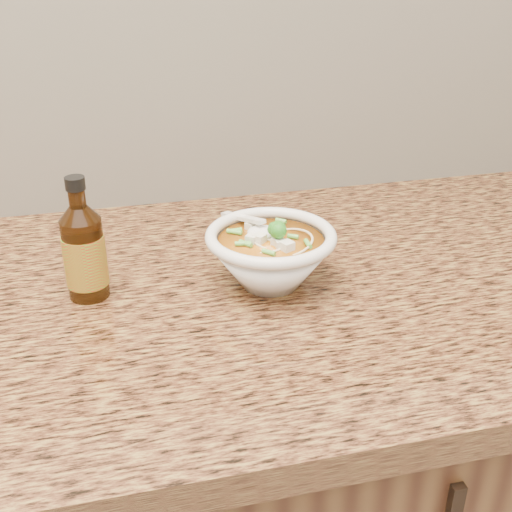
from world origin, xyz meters
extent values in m
cylinder|color=white|center=(0.38, 1.66, 0.90)|extent=(0.07, 0.07, 0.01)
torus|color=white|center=(0.38, 1.66, 0.97)|extent=(0.17, 0.17, 0.02)
torus|color=beige|center=(0.38, 1.65, 0.96)|extent=(0.06, 0.06, 0.00)
torus|color=beige|center=(0.39, 1.65, 0.96)|extent=(0.10, 0.10, 0.00)
torus|color=beige|center=(0.37, 1.65, 0.96)|extent=(0.08, 0.08, 0.00)
torus|color=beige|center=(0.38, 1.66, 0.96)|extent=(0.09, 0.09, 0.00)
torus|color=beige|center=(0.38, 1.66, 0.96)|extent=(0.08, 0.08, 0.00)
torus|color=beige|center=(0.39, 1.66, 0.96)|extent=(0.06, 0.06, 0.00)
torus|color=beige|center=(0.38, 1.65, 0.96)|extent=(0.09, 0.09, 0.00)
torus|color=beige|center=(0.37, 1.66, 0.96)|extent=(0.07, 0.07, 0.00)
torus|color=beige|center=(0.40, 1.65, 0.95)|extent=(0.07, 0.07, 0.00)
cube|color=silver|center=(0.36, 1.64, 0.97)|extent=(0.01, 0.01, 0.01)
cube|color=silver|center=(0.35, 1.66, 0.97)|extent=(0.02, 0.02, 0.01)
cube|color=silver|center=(0.37, 1.67, 0.97)|extent=(0.02, 0.02, 0.01)
cube|color=silver|center=(0.40, 1.63, 0.97)|extent=(0.01, 0.01, 0.01)
cube|color=silver|center=(0.38, 1.64, 0.97)|extent=(0.02, 0.02, 0.01)
cube|color=silver|center=(0.35, 1.67, 0.97)|extent=(0.02, 0.02, 0.01)
cube|color=silver|center=(0.36, 1.63, 0.97)|extent=(0.02, 0.02, 0.01)
ellipsoid|color=#196014|center=(0.39, 1.65, 0.98)|extent=(0.03, 0.03, 0.03)
cylinder|color=#63BC48|center=(0.38, 1.69, 0.97)|extent=(0.01, 0.02, 0.01)
cylinder|color=#63BC48|center=(0.35, 1.62, 0.97)|extent=(0.02, 0.01, 0.01)
cylinder|color=#63BC48|center=(0.35, 1.67, 0.97)|extent=(0.01, 0.02, 0.01)
cylinder|color=#63BC48|center=(0.36, 1.67, 0.97)|extent=(0.02, 0.01, 0.01)
cylinder|color=#63BC48|center=(0.34, 1.64, 0.97)|extent=(0.01, 0.02, 0.01)
cylinder|color=#63BC48|center=(0.35, 1.69, 0.97)|extent=(0.02, 0.01, 0.01)
cylinder|color=#63BC48|center=(0.37, 1.62, 0.97)|extent=(0.01, 0.02, 0.01)
cylinder|color=#63BC48|center=(0.42, 1.64, 0.97)|extent=(0.02, 0.01, 0.01)
ellipsoid|color=white|center=(0.37, 1.68, 0.97)|extent=(0.04, 0.04, 0.01)
cube|color=white|center=(0.36, 1.72, 0.97)|extent=(0.05, 0.09, 0.02)
cylinder|color=#321906|center=(0.15, 1.68, 0.95)|extent=(0.07, 0.07, 0.11)
cylinder|color=#321906|center=(0.15, 1.68, 1.04)|extent=(0.03, 0.03, 0.02)
cylinder|color=black|center=(0.15, 1.68, 1.06)|extent=(0.03, 0.03, 0.02)
cylinder|color=red|center=(0.15, 1.68, 0.95)|extent=(0.07, 0.07, 0.07)
camera|label=1|loc=(0.18, 0.93, 1.33)|focal=45.00mm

